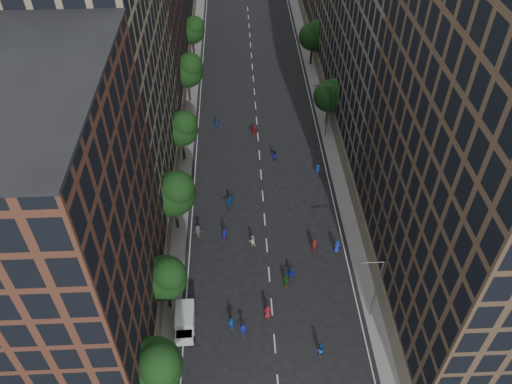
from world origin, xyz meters
The scene contains 35 objects.
ground centered at (0.00, 40.00, 0.00)m, with size 240.00×240.00×0.00m, color black.
sidewalk_left centered at (-12.00, 47.50, 0.07)m, with size 4.00×105.00×0.15m, color slate.
sidewalk_right centered at (12.00, 47.50, 0.07)m, with size 4.00×105.00×0.15m, color slate.
bldg_left_a centered at (-19.00, 11.00, 15.00)m, with size 14.00×22.00×30.00m, color #512C1F.
bldg_left_b centered at (-19.00, 35.00, 17.00)m, with size 14.00×26.00×34.00m, color #817254.
bldg_left_c centered at (-19.00, 58.00, 14.00)m, with size 14.00×20.00×28.00m, color #512C1F.
bldg_right_a centered at (19.00, 15.00, 18.00)m, with size 14.00×30.00×36.00m, color #4E3B29.
bldg_right_b centered at (19.00, 44.00, 16.50)m, with size 14.00×28.00×33.00m, color #665D54.
tree_left_0 centered at (-11.01, 3.85, 5.96)m, with size 5.20×5.20×8.83m.
tree_left_1 centered at (-11.02, 13.86, 5.55)m, with size 4.80×4.80×8.21m.
tree_left_2 centered at (-10.99, 25.83, 6.36)m, with size 5.60×5.60×9.45m.
tree_left_3 centered at (-11.02, 39.85, 5.82)m, with size 5.00×5.00×8.58m.
tree_left_4 centered at (-11.00, 55.84, 6.10)m, with size 5.40×5.40×9.08m.
tree_left_5 centered at (-11.02, 71.86, 5.68)m, with size 4.80×4.80×8.33m.
tree_right_a centered at (11.38, 47.85, 5.63)m, with size 5.00×5.00×8.39m.
tree_right_b centered at (11.39, 67.85, 5.96)m, with size 5.20×5.20×8.83m.
streetlamp_near centered at (10.37, 12.00, 5.17)m, with size 2.64×0.22×9.06m.
streetlamp_far centered at (10.37, 45.00, 5.17)m, with size 2.64×0.22×9.06m.
cargo_van centered at (-9.30, 11.23, 1.22)m, with size 2.12×4.40×2.32m.
skater_2 centered at (4.48, 7.55, 0.86)m, with size 0.84×0.65×1.73m, color blue.
skater_3 centered at (-3.24, 10.22, 0.80)m, with size 1.04×0.60×1.60m, color navy.
skater_4 centered at (-4.43, 10.90, 0.96)m, with size 1.13×0.47×1.93m, color blue.
skater_5 centered at (2.49, 17.32, 0.75)m, with size 1.39×0.44×1.49m, color #162AB2.
skater_6 centered at (-0.55, 12.25, 0.89)m, with size 0.87×0.56×1.77m, color maroon.
skater_7 centered at (5.70, 21.37, 0.96)m, with size 0.70×0.46×1.92m, color maroon.
skater_8 centered at (-1.79, 22.49, 0.87)m, with size 0.84×0.66×1.74m, color silver.
skater_9 centered at (-8.50, 24.34, 0.92)m, with size 1.18×0.68×1.83m, color #3F4044.
skater_10 centered at (1.82, 16.32, 0.82)m, with size 0.97×0.40×1.65m, color #1B5D1C.
skater_11 centered at (-4.50, 29.38, 0.94)m, with size 1.75×0.56×1.89m, color navy.
skater_12 centered at (8.44, 21.13, 0.87)m, with size 0.85×0.55×1.74m, color #1732BE.
skater_13 centered at (-5.23, 23.69, 0.91)m, with size 0.66×0.44×1.82m, color #121396.
skater_14 centered at (2.09, 39.10, 0.91)m, with size 0.88×0.69×1.81m, color #15139D.
skater_15 centered at (8.11, 35.76, 0.78)m, with size 1.00×0.58×1.55m, color navy.
skater_16 centered at (-6.47, 47.31, 0.93)m, with size 1.09×0.46×1.86m, color #1443A7.
skater_17 centered at (-0.57, 45.45, 0.88)m, with size 1.64×0.52×1.76m, color maroon.
Camera 1 is at (-3.18, -18.27, 46.71)m, focal length 35.00 mm.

